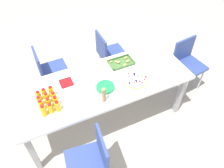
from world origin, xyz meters
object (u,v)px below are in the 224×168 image
object	(u,v)px
party_table	(103,86)
juice_bottle_8	(54,97)
juice_bottle_7	(47,98)
fruit_pizza	(136,79)
juice_bottle_5	(56,101)
snack_tray	(122,62)
chair_end	(187,61)
napkin_stack	(66,83)
chair_far_left	(48,69)
juice_bottle_4	(49,103)
chair_near_left	(92,159)
juice_bottle_2	(58,106)
juice_bottle_0	(44,111)
juice_bottle_6	(40,101)
juice_bottle_9	(39,96)
juice_bottle_10	(45,94)
juice_bottle_3	(41,105)
chair_far_right	(108,52)
juice_bottle_11	(51,92)
plate_stack	(105,87)
juice_bottle_1	(50,109)
cardboard_tube	(104,95)

from	to	relation	value
party_table	juice_bottle_8	distance (m)	0.62
party_table	juice_bottle_7	size ratio (longest dim) A/B	14.58
juice_bottle_8	fruit_pizza	size ratio (longest dim) A/B	0.41
juice_bottle_5	snack_tray	distance (m)	1.03
chair_end	napkin_stack	world-z (taller)	chair_end
chair_far_left	juice_bottle_4	xyz separation A→B (m)	(-0.16, -0.92, 0.31)
chair_near_left	juice_bottle_2	xyz separation A→B (m)	(-0.15, 0.56, 0.31)
chair_near_left	juice_bottle_0	xyz separation A→B (m)	(-0.30, 0.56, 0.31)
juice_bottle_6	party_table	bearing A→B (deg)	3.00
chair_near_left	snack_tray	bearing A→B (deg)	-33.29
snack_tray	napkin_stack	world-z (taller)	snack_tray
juice_bottle_0	juice_bottle_5	world-z (taller)	juice_bottle_0
chair_far_left	napkin_stack	bearing A→B (deg)	8.79
juice_bottle_4	juice_bottle_9	world-z (taller)	juice_bottle_4
juice_bottle_2	juice_bottle_10	world-z (taller)	juice_bottle_10
chair_far_left	snack_tray	xyz separation A→B (m)	(0.88, -0.59, 0.26)
chair_end	juice_bottle_8	size ratio (longest dim) A/B	6.19
chair_far_left	chair_end	world-z (taller)	same
juice_bottle_3	juice_bottle_10	size ratio (longest dim) A/B	1.00
juice_bottle_9	fruit_pizza	size ratio (longest dim) A/B	0.42
chair_far_right	juice_bottle_11	xyz separation A→B (m)	(-1.05, -0.75, 0.31)
juice_bottle_6	chair_far_left	bearing A→B (deg)	73.67
juice_bottle_5	juice_bottle_6	world-z (taller)	same
chair_end	juice_bottle_8	distance (m)	2.05
chair_end	snack_tray	bearing A→B (deg)	-13.75
juice_bottle_4	juice_bottle_10	world-z (taller)	juice_bottle_10
juice_bottle_0	plate_stack	world-z (taller)	juice_bottle_0
juice_bottle_6	plate_stack	xyz separation A→B (m)	(0.75, -0.07, -0.05)
chair_far_left	juice_bottle_5	size ratio (longest dim) A/B	6.05
party_table	fruit_pizza	bearing A→B (deg)	-19.80
juice_bottle_4	juice_bottle_6	size ratio (longest dim) A/B	1.06
party_table	juice_bottle_0	world-z (taller)	juice_bottle_0
chair_near_left	fruit_pizza	world-z (taller)	chair_near_left
juice_bottle_1	snack_tray	xyz separation A→B (m)	(1.05, 0.40, -0.05)
juice_bottle_9	napkin_stack	world-z (taller)	juice_bottle_9
juice_bottle_7	juice_bottle_9	xyz separation A→B (m)	(-0.07, 0.08, -0.01)
chair_near_left	juice_bottle_3	size ratio (longest dim) A/B	5.62
napkin_stack	chair_far_left	bearing A→B (deg)	99.83
juice_bottle_11	juice_bottle_0	bearing A→B (deg)	-121.44
juice_bottle_3	juice_bottle_4	size ratio (longest dim) A/B	1.01
cardboard_tube	napkin_stack	bearing A→B (deg)	123.81
juice_bottle_6	napkin_stack	size ratio (longest dim) A/B	0.92
party_table	juice_bottle_1	bearing A→B (deg)	-164.81
juice_bottle_5	juice_bottle_7	size ratio (longest dim) A/B	0.92
party_table	juice_bottle_10	size ratio (longest dim) A/B	14.71
party_table	plate_stack	world-z (taller)	plate_stack
snack_tray	cardboard_tube	size ratio (longest dim) A/B	1.67
juice_bottle_4	plate_stack	xyz separation A→B (m)	(0.67, 0.00, -0.05)
chair_far_left	napkin_stack	distance (m)	0.69
party_table	napkin_stack	size ratio (longest dim) A/B	14.51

